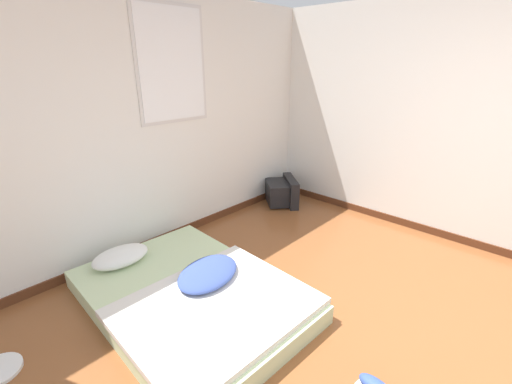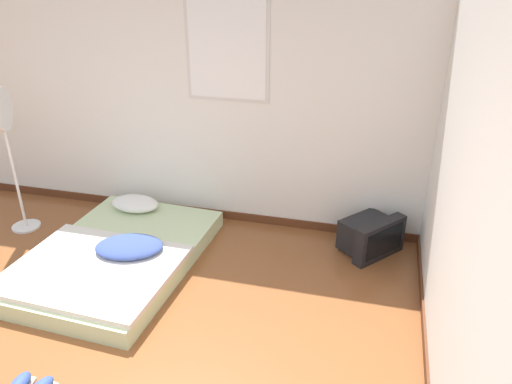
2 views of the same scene
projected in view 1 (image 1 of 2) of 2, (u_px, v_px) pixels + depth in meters
wall_back at (140, 130)px, 3.41m from camera, size 7.21×0.08×2.60m
mattress_bed at (190, 294)px, 2.86m from camera, size 1.45×2.03×0.31m
crt_tv at (282, 192)px, 4.92m from camera, size 0.64×0.66×0.38m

